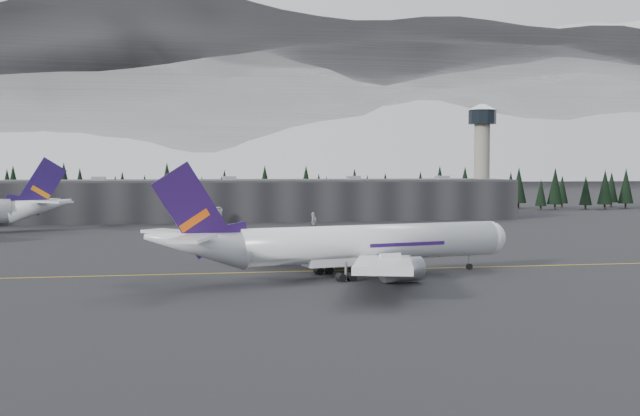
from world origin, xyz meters
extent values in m
plane|color=black|center=(0.00, 0.00, 0.00)|extent=(1400.00, 1400.00, 0.00)
cube|color=gold|center=(0.00, -2.00, 0.01)|extent=(400.00, 0.40, 0.02)
cube|color=black|center=(0.00, 125.00, 6.00)|extent=(160.00, 30.00, 12.00)
cube|color=#333335|center=(0.00, 125.00, 12.30)|extent=(160.00, 30.00, 0.60)
cylinder|color=gray|center=(75.00, 128.00, 16.00)|extent=(5.20, 5.20, 32.00)
cylinder|color=black|center=(75.00, 128.00, 33.25)|extent=(9.20, 9.20, 4.50)
cone|color=silver|center=(75.00, 128.00, 36.70)|extent=(10.00, 10.00, 2.00)
cube|color=black|center=(0.00, 162.00, 7.50)|extent=(360.00, 20.00, 15.00)
cylinder|color=silver|center=(3.15, -8.58, 5.10)|extent=(42.81, 14.72, 5.56)
sphere|color=silver|center=(23.95, -3.93, 5.10)|extent=(5.56, 5.56, 5.56)
cone|color=silver|center=(-23.98, -14.64, 5.93)|extent=(16.40, 8.82, 8.05)
cube|color=silver|center=(-5.41, 4.23, 3.61)|extent=(22.52, 24.54, 2.38)
cylinder|color=#989AA0|center=(1.13, 0.46, 2.04)|extent=(6.65, 4.75, 3.52)
cube|color=silver|center=(0.86, -23.81, 3.61)|extent=(14.04, 27.00, 2.38)
cylinder|color=#989AA0|center=(5.17, -17.62, 2.04)|extent=(6.65, 4.75, 3.52)
cube|color=#250F48|center=(-24.43, -14.74, 10.66)|extent=(11.55, 3.01, 13.80)
cube|color=#ED550D|center=(-24.25, -14.70, 9.27)|extent=(4.52, 1.49, 3.40)
cube|color=silver|center=(-27.00, -9.62, 7.23)|extent=(9.97, 10.33, 0.46)
cube|color=silver|center=(-24.58, -20.47, 7.23)|extent=(7.03, 10.97, 0.46)
cylinder|color=black|center=(20.33, -4.74, 1.39)|extent=(0.46, 0.46, 2.78)
cylinder|color=black|center=(-4.09, -5.92, 1.39)|extent=(0.46, 0.46, 2.78)
cylinder|color=black|center=(-2.27, -14.06, 1.39)|extent=(0.46, 0.46, 2.78)
cone|color=silver|center=(-61.41, 87.38, 6.50)|extent=(18.11, 10.88, 8.83)
cube|color=#200F49|center=(-60.93, 87.53, 11.69)|extent=(12.44, 4.30, 15.13)
cube|color=orange|center=(-61.12, 87.47, 10.16)|extent=(4.90, 2.01, 3.73)
cube|color=silver|center=(-57.66, 82.16, 7.93)|extent=(11.31, 10.95, 0.51)
cube|color=silver|center=(-61.28, 93.80, 7.93)|extent=(6.93, 11.91, 0.51)
imported|color=white|center=(-14.63, 107.22, 0.69)|extent=(3.29, 5.36, 1.39)
imported|color=#BBBBBD|center=(11.91, 95.71, 0.65)|extent=(3.91, 1.78, 1.30)
camera|label=1|loc=(-26.78, -128.43, 16.90)|focal=45.00mm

